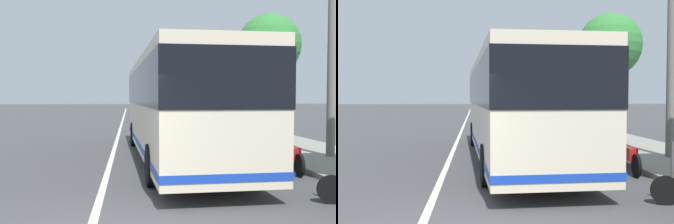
{
  "view_description": "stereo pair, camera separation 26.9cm",
  "coord_description": "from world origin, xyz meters",
  "views": [
    {
      "loc": [
        -5.66,
        -0.62,
        2.1
      ],
      "look_at": [
        6.92,
        -1.89,
        1.61
      ],
      "focal_mm": 40.89,
      "sensor_mm": 36.0,
      "label": 1
    },
    {
      "loc": [
        -5.68,
        -0.88,
        2.1
      ],
      "look_at": [
        6.92,
        -1.89,
        1.61
      ],
      "focal_mm": 40.89,
      "sensor_mm": 36.0,
      "label": 2
    }
  ],
  "objects": [
    {
      "name": "roadside_tree_mid_block",
      "position": [
        11.59,
        -7.06,
        4.46
      ],
      "size": [
        2.91,
        2.91,
        5.95
      ],
      "color": "brown",
      "rests_on": "ground"
    },
    {
      "name": "utility_pole",
      "position": [
        6.33,
        -7.24,
        3.25
      ],
      "size": [
        0.28,
        0.28,
        6.5
      ],
      "primitive_type": "cylinder",
      "color": "slate",
      "rests_on": "ground"
    },
    {
      "name": "sidewalk_curb",
      "position": [
        10.0,
        -7.21,
        0.07
      ],
      "size": [
        110.0,
        3.6,
        0.14
      ],
      "primitive_type": "cube",
      "color": "gray",
      "rests_on": "ground"
    },
    {
      "name": "motorcycle_angled",
      "position": [
        4.78,
        -5.13,
        0.47
      ],
      "size": [
        2.31,
        0.34,
        1.26
      ],
      "rotation": [
        0.0,
        0.0,
        -0.08
      ],
      "color": "black",
      "rests_on": "ground"
    },
    {
      "name": "roadside_tree_far_block",
      "position": [
        21.95,
        -6.78,
        5.09
      ],
      "size": [
        3.86,
        3.86,
        7.04
      ],
      "color": "brown",
      "rests_on": "ground"
    },
    {
      "name": "coach_bus",
      "position": [
        7.11,
        -2.17,
        1.95
      ],
      "size": [
        11.98,
        3.12,
        3.31
      ],
      "rotation": [
        0.0,
        0.0,
        0.04
      ],
      "color": "beige",
      "rests_on": "ground"
    },
    {
      "name": "car_behind_bus",
      "position": [
        47.89,
        -2.91,
        0.66
      ],
      "size": [
        4.75,
        2.14,
        1.37
      ],
      "rotation": [
        0.0,
        0.0,
        0.06
      ],
      "color": "black",
      "rests_on": "ground"
    },
    {
      "name": "car_oncoming",
      "position": [
        26.29,
        -2.68,
        0.68
      ],
      "size": [
        4.16,
        1.81,
        1.47
      ],
      "rotation": [
        0.0,
        0.0,
        0.01
      ],
      "color": "gray",
      "rests_on": "ground"
    },
    {
      "name": "lane_divider_line",
      "position": [
        10.0,
        0.0,
        0.0
      ],
      "size": [
        110.0,
        0.16,
        0.01
      ],
      "primitive_type": "cube",
      "color": "silver",
      "rests_on": "ground"
    }
  ]
}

